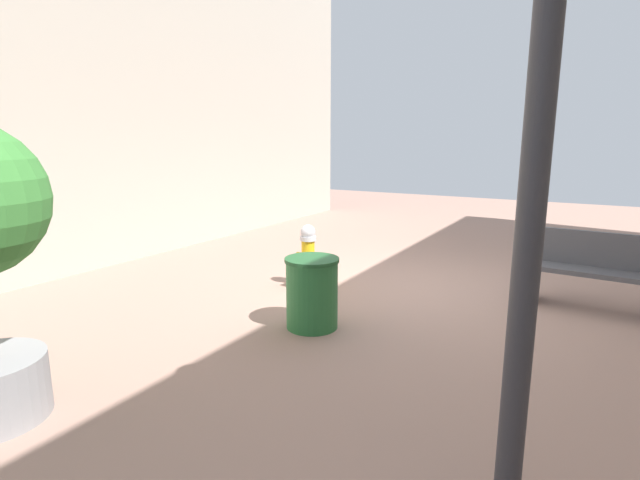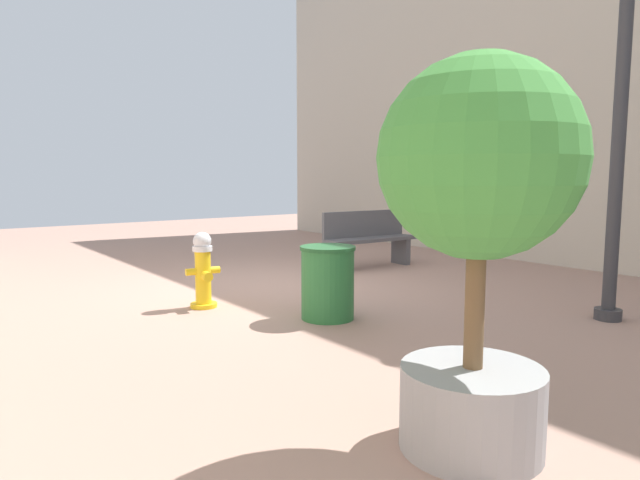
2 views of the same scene
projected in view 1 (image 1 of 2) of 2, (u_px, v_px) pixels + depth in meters
name	position (u px, v px, depth m)	size (l,w,h in m)	color
ground_plane	(413.00, 289.00, 6.87)	(23.40, 23.40, 0.00)	#9E7A6B
fire_hydrant	(308.00, 256.00, 6.93)	(0.41, 0.39, 0.90)	gold
bench_near	(593.00, 269.00, 6.03)	(1.72, 0.54, 0.95)	#4C4C51
street_lamp	(544.00, 66.00, 2.25)	(0.36, 0.36, 3.86)	#2D2D33
trash_bin	(312.00, 293.00, 5.42)	(0.60, 0.60, 0.80)	#266633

